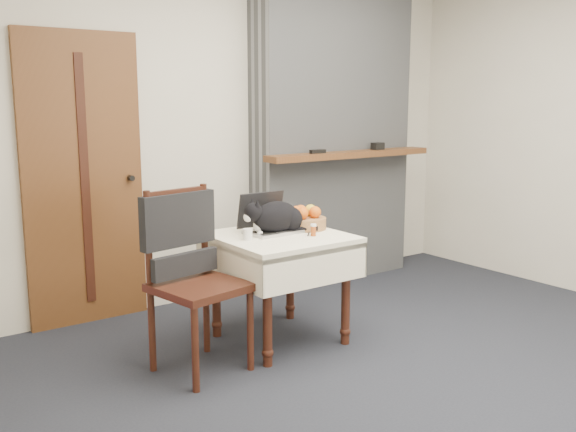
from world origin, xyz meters
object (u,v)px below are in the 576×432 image
cat (277,218)px  pill_bottle (313,230)px  side_table (280,252)px  chair (188,254)px  laptop (268,222)px  cream_jar (248,234)px  fruit_basket (306,220)px  door (84,181)px

cat → pill_bottle: size_ratio=6.20×
pill_bottle → cat: bearing=124.0°
side_table → chair: chair is taller
laptop → pill_bottle: bearing=-62.0°
side_table → cat: size_ratio=1.63×
cream_jar → fruit_basket: size_ratio=0.26×
laptop → fruit_basket: bearing=-15.7°
cat → fruit_basket: (0.24, 0.01, -0.04)m
side_table → cream_jar: 0.29m
fruit_basket → cat: bearing=-177.6°
cat → pill_bottle: 0.25m
door → laptop: size_ratio=5.73×
laptop → fruit_basket: laptop is taller
side_table → pill_bottle: (0.15, -0.15, 0.15)m
cream_jar → side_table: bearing=1.6°
laptop → chair: (-0.65, -0.14, -0.09)m
side_table → fruit_basket: bearing=13.3°
door → fruit_basket: bearing=-42.5°
door → cat: bearing=-49.5°
cat → laptop: bearing=111.4°
chair → fruit_basket: bearing=-5.3°
laptop → door: bearing=130.0°
cat → cream_jar: bearing=-162.6°
cat → cream_jar: (-0.26, -0.06, -0.07)m
cream_jar → laptop: bearing=28.5°
side_table → pill_bottle: 0.26m
chair → pill_bottle: bearing=-19.5°
fruit_basket → chair: chair is taller
laptop → pill_bottle: 0.32m
cream_jar → cat: bearing=12.2°
pill_bottle → chair: bearing=170.8°
chair → cat: bearing=-4.4°
laptop → cream_jar: 0.27m
cat → door: bearing=135.7°
fruit_basket → laptop: bearing=166.2°
side_table → chair: 0.67m
side_table → cream_jar: bearing=-178.4°
side_table → chair: bearing=-178.1°
side_table → cream_jar: size_ratio=11.33×
door → fruit_basket: 1.54m
cream_jar → chair: bearing=-177.9°
door → cream_jar: bearing=-60.2°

